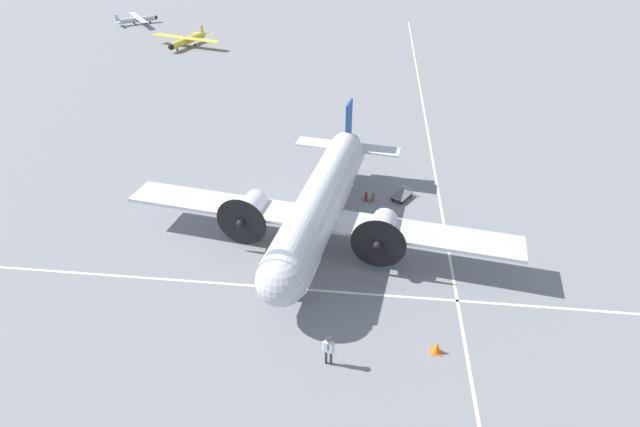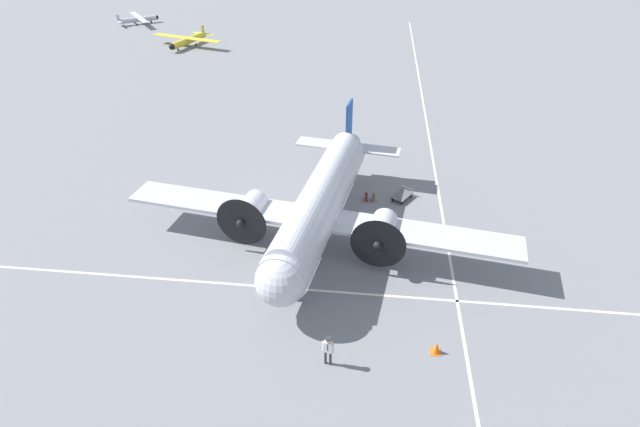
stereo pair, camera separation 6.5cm
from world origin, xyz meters
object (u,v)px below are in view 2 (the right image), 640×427
Objects in this scene: baggage_cart at (402,195)px; light_aircraft_taxiing at (138,19)px; suitcase_near_door at (373,197)px; light_aircraft_distant at (188,40)px; airliner_main at (318,206)px; crew_foreground at (328,348)px; suitcase_upright_spare at (366,197)px; traffic_cone at (436,348)px.

baggage_cart is 0.25× the size of light_aircraft_taxiing.
light_aircraft_distant reaches higher than suitcase_near_door.
crew_foreground is (-9.43, -1.53, -1.51)m from airliner_main.
crew_foreground is 73.40m from light_aircraft_taxiing.
light_aircraft_taxiing is (49.16, 37.63, 0.53)m from suitcase_upright_spare.
baggage_cart is at bearing 5.05° from traffic_cone.
light_aircraft_distant is at bearing -110.90° from baggage_cart.
traffic_cone is at bearing -166.40° from suitcase_near_door.
light_aircraft_distant is at bearing 34.42° from suitcase_upright_spare.
airliner_main reaches higher than traffic_cone.
crew_foreground is at bearing 174.99° from suitcase_upright_spare.
airliner_main is 6.34m from suitcase_upright_spare.
crew_foreground is 2.67× the size of traffic_cone.
airliner_main is at bearing 45.62° from light_aircraft_distant.
light_aircraft_distant reaches higher than suitcase_upright_spare.
airliner_main is 46.81× the size of suitcase_upright_spare.
suitcase_near_door is at bearing -85.64° from crew_foreground.
crew_foreground is 3.39× the size of suitcase_upright_spare.
crew_foreground reaches higher than suitcase_near_door.
light_aircraft_distant reaches higher than crew_foreground.
baggage_cart reaches higher than suitcase_near_door.
light_aircraft_taxiing reaches higher than crew_foreground.
airliner_main is 8.06m from baggage_cart.
baggage_cart is 63.13m from light_aircraft_taxiing.
suitcase_upright_spare is 45.19m from light_aircraft_distant.
suitcase_near_door is 1.08× the size of suitcase_upright_spare.
airliner_main is 64.56m from light_aircraft_taxiing.
crew_foreground is 57.27m from light_aircraft_distant.
suitcase_near_door is at bearing 52.37° from light_aircraft_distant.
light_aircraft_distant is (42.44, 22.73, -1.75)m from airliner_main.
traffic_cone is at bearing -93.24° from light_aircraft_taxiing.
suitcase_near_door reaches higher than suitcase_upright_spare.
suitcase_upright_spare is 0.27× the size of baggage_cart.
airliner_main is at bearing 151.47° from suitcase_upright_spare.
suitcase_upright_spare is at bearing -48.44° from baggage_cart.
suitcase_upright_spare is at bearing -89.29° from light_aircraft_taxiing.
baggage_cart is 13.86m from traffic_cone.
baggage_cart is (0.46, -2.01, 0.01)m from suitcase_near_door.
baggage_cart is (5.60, -5.32, -2.32)m from airliner_main.
airliner_main is at bearing -69.45° from crew_foreground.
airliner_main is 13.82× the size of crew_foreground.
suitcase_upright_spare is (0.03, 0.50, -0.02)m from suitcase_near_door.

